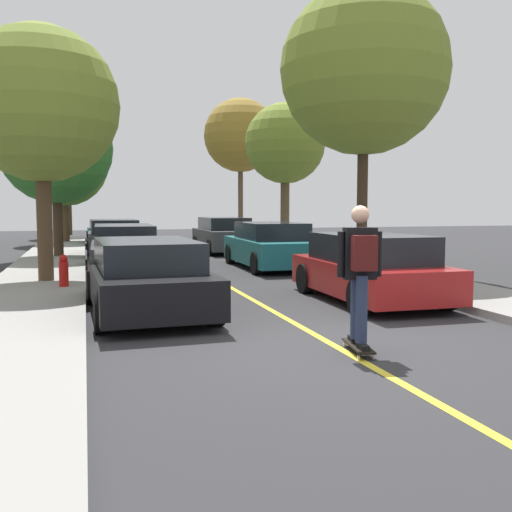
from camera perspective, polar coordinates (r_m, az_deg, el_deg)
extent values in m
plane|color=#2D2D30|center=(8.14, 7.60, -8.62)|extent=(80.00, 80.00, 0.00)
cube|color=gold|center=(11.84, -0.26, -4.30)|extent=(0.12, 39.20, 0.01)
cube|color=black|center=(10.47, -10.48, -2.89)|extent=(2.00, 4.23, 0.63)
cube|color=black|center=(10.53, -10.61, 0.21)|extent=(1.72, 2.78, 0.49)
cylinder|color=black|center=(9.31, -3.98, -4.86)|extent=(0.24, 0.65, 0.64)
cylinder|color=black|center=(9.05, -14.75, -5.30)|extent=(0.24, 0.65, 0.64)
cylinder|color=black|center=(11.99, -7.23, -2.69)|extent=(0.24, 0.65, 0.64)
cylinder|color=black|center=(11.79, -15.57, -2.97)|extent=(0.24, 0.65, 0.64)
cube|color=#38383D|center=(16.72, -12.66, 0.05)|extent=(1.85, 4.69, 0.67)
cube|color=black|center=(16.76, -12.71, 2.09)|extent=(1.61, 2.87, 0.51)
cylinder|color=black|center=(15.18, -9.28, -1.12)|extent=(0.23, 0.64, 0.64)
cylinder|color=black|center=(15.10, -15.49, -1.27)|extent=(0.23, 0.64, 0.64)
cylinder|color=black|center=(18.41, -10.32, -0.09)|extent=(0.23, 0.64, 0.64)
cylinder|color=black|center=(18.34, -15.43, -0.20)|extent=(0.23, 0.64, 0.64)
cube|color=#38383D|center=(22.22, -13.56, 1.25)|extent=(1.87, 4.30, 0.70)
cube|color=black|center=(22.44, -13.62, 2.82)|extent=(1.64, 2.74, 0.50)
cylinder|color=black|center=(20.85, -10.98, 0.48)|extent=(0.22, 0.64, 0.64)
cylinder|color=black|center=(20.77, -15.77, 0.37)|extent=(0.22, 0.64, 0.64)
cylinder|color=black|center=(23.73, -11.61, 1.00)|extent=(0.22, 0.64, 0.64)
cylinder|color=black|center=(23.66, -15.81, 0.90)|extent=(0.22, 0.64, 0.64)
cube|color=#196066|center=(28.94, -14.19, 1.96)|extent=(1.86, 4.53, 0.60)
cube|color=black|center=(29.16, -14.24, 3.01)|extent=(1.62, 2.79, 0.45)
cylinder|color=black|center=(27.45, -12.27, 1.50)|extent=(0.22, 0.64, 0.64)
cylinder|color=black|center=(27.37, -15.82, 1.42)|extent=(0.22, 0.64, 0.64)
cylinder|color=black|center=(30.54, -12.72, 1.83)|extent=(0.22, 0.64, 0.64)
cylinder|color=black|center=(30.47, -15.92, 1.76)|extent=(0.22, 0.64, 0.64)
cube|color=maroon|center=(11.88, 10.96, -1.99)|extent=(1.89, 4.11, 0.62)
cube|color=black|center=(11.80, 11.07, 0.78)|extent=(1.65, 2.66, 0.54)
cylinder|color=black|center=(12.79, 4.81, -2.19)|extent=(0.23, 0.64, 0.64)
cylinder|color=black|center=(13.48, 11.67, -1.92)|extent=(0.23, 0.64, 0.64)
cylinder|color=black|center=(10.34, 9.99, -3.95)|extent=(0.23, 0.64, 0.64)
cylinder|color=black|center=(11.18, 17.97, -3.45)|extent=(0.23, 0.64, 0.64)
cube|color=#196066|center=(17.89, 1.41, 0.53)|extent=(1.96, 4.66, 0.71)
cube|color=black|center=(17.78, 1.47, 2.46)|extent=(1.70, 2.66, 0.50)
cylinder|color=black|center=(19.24, -2.51, 0.20)|extent=(0.23, 0.64, 0.64)
cylinder|color=black|center=(19.70, 2.50, 0.31)|extent=(0.23, 0.64, 0.64)
cylinder|color=black|center=(16.11, 0.06, -0.71)|extent=(0.23, 0.64, 0.64)
cylinder|color=black|center=(16.67, 5.93, -0.55)|extent=(0.23, 0.64, 0.64)
cube|color=#38383D|center=(23.83, -3.10, 1.68)|extent=(1.87, 4.24, 0.75)
cube|color=black|center=(23.87, -3.14, 3.17)|extent=(1.64, 2.63, 0.49)
cylinder|color=black|center=(25.04, -5.77, 1.27)|extent=(0.22, 0.64, 0.64)
cylinder|color=black|center=(25.42, -1.96, 1.35)|extent=(0.22, 0.64, 0.64)
cylinder|color=black|center=(22.28, -4.40, 0.84)|extent=(0.22, 0.64, 0.64)
cylinder|color=black|center=(22.70, -0.14, 0.93)|extent=(0.22, 0.64, 0.64)
cylinder|color=#4C3823|center=(14.68, -19.85, 3.51)|extent=(0.35, 0.35, 2.95)
sphere|color=olive|center=(14.86, -20.15, 13.68)|extent=(3.59, 3.59, 3.59)
cylinder|color=#3D2D1E|center=(21.74, -18.69, 3.54)|extent=(0.34, 0.34, 2.67)
sphere|color=#2D6B28|center=(21.82, -18.86, 9.94)|extent=(3.90, 3.90, 3.90)
cylinder|color=#4C3823|center=(30.49, -18.00, 4.04)|extent=(0.34, 0.34, 2.84)
sphere|color=#4C7A23|center=(30.56, -18.13, 8.62)|extent=(4.26, 4.26, 4.26)
cylinder|color=#3D2D1E|center=(36.90, -17.73, 5.16)|extent=(0.34, 0.34, 4.13)
sphere|color=#2D6B28|center=(37.07, -17.86, 10.13)|extent=(3.93, 3.93, 3.93)
cylinder|color=#3D2D1E|center=(16.49, 10.28, 5.94)|extent=(0.29, 0.29, 4.15)
sphere|color=olive|center=(16.89, 10.46, 17.33)|extent=(4.56, 4.56, 4.56)
cylinder|color=brown|center=(22.51, 2.82, 4.72)|extent=(0.34, 0.34, 3.37)
sphere|color=olive|center=(22.63, 2.85, 10.88)|extent=(3.05, 3.05, 3.05)
cylinder|color=brown|center=(28.89, -1.51, 5.48)|extent=(0.24, 0.24, 4.09)
sphere|color=olive|center=(29.09, -1.52, 11.63)|extent=(3.55, 3.55, 3.55)
cylinder|color=#B2140F|center=(13.46, -18.16, -1.66)|extent=(0.20, 0.20, 0.55)
sphere|color=#B2140F|center=(13.43, -18.20, -0.24)|extent=(0.18, 0.18, 0.18)
cube|color=black|center=(7.79, 9.90, -8.58)|extent=(0.36, 0.87, 0.02)
cylinder|color=beige|center=(8.10, 8.57, -8.51)|extent=(0.03, 0.06, 0.06)
cylinder|color=beige|center=(8.15, 9.87, -8.44)|extent=(0.03, 0.06, 0.06)
cylinder|color=beige|center=(7.46, 9.91, -9.69)|extent=(0.03, 0.06, 0.06)
cylinder|color=beige|center=(7.51, 11.32, -9.60)|extent=(0.03, 0.06, 0.06)
cube|color=#99999E|center=(8.11, 9.23, -8.20)|extent=(0.11, 0.06, 0.02)
cube|color=#99999E|center=(7.48, 10.62, -9.35)|extent=(0.11, 0.06, 0.02)
cube|color=black|center=(7.98, 9.46, -7.93)|extent=(0.14, 0.27, 0.06)
cube|color=black|center=(7.57, 10.36, -8.65)|extent=(0.14, 0.27, 0.06)
cylinder|color=#283351|center=(7.80, 9.70, -4.80)|extent=(0.17, 0.17, 0.86)
cylinder|color=#283351|center=(7.57, 10.21, -5.10)|extent=(0.17, 0.17, 0.86)
cube|color=black|center=(7.60, 10.03, 0.25)|extent=(0.43, 0.29, 0.66)
sphere|color=tan|center=(7.58, 10.09, 3.99)|extent=(0.23, 0.23, 0.23)
cylinder|color=black|center=(7.54, 8.24, 0.16)|extent=(0.10, 0.10, 0.58)
cylinder|color=black|center=(7.67, 11.79, 0.19)|extent=(0.10, 0.10, 0.58)
cube|color=#4C1414|center=(7.41, 10.46, 0.28)|extent=(0.33, 0.23, 0.44)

